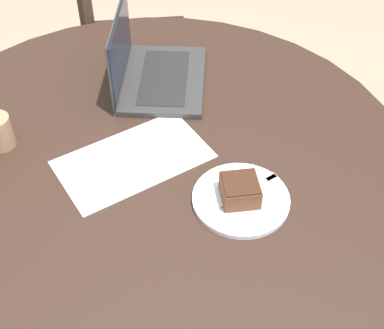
% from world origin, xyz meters
% --- Properties ---
extents(ground_plane, '(12.00, 12.00, 0.00)m').
position_xyz_m(ground_plane, '(0.00, 0.00, 0.00)').
color(ground_plane, gray).
extents(dining_table, '(1.36, 1.36, 0.75)m').
position_xyz_m(dining_table, '(0.00, 0.00, 0.66)').
color(dining_table, black).
rests_on(dining_table, ground_plane).
extents(chair, '(0.59, 0.59, 0.90)m').
position_xyz_m(chair, '(0.77, 0.65, 0.46)').
color(chair, black).
rests_on(chair, ground_plane).
extents(paper_document, '(0.42, 0.36, 0.00)m').
position_xyz_m(paper_document, '(-0.04, 0.02, 0.76)').
color(paper_document, white).
rests_on(paper_document, dining_table).
extents(plate, '(0.23, 0.23, 0.01)m').
position_xyz_m(plate, '(-0.03, -0.28, 0.76)').
color(plate, silver).
rests_on(plate, dining_table).
extents(cake_slice, '(0.12, 0.12, 0.05)m').
position_xyz_m(cake_slice, '(-0.03, -0.27, 0.79)').
color(cake_slice, brown).
rests_on(cake_slice, plate).
extents(fork, '(0.16, 0.09, 0.00)m').
position_xyz_m(fork, '(0.01, -0.29, 0.77)').
color(fork, silver).
rests_on(fork, plate).
extents(laptop, '(0.40, 0.36, 0.22)m').
position_xyz_m(laptop, '(0.26, 0.15, 0.79)').
color(laptop, '#2D2D2D').
rests_on(laptop, dining_table).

